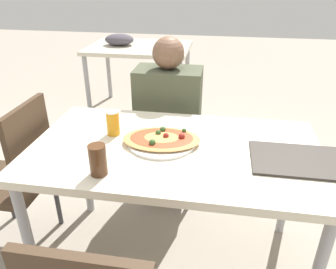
% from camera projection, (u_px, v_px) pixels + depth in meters
% --- Properties ---
extents(ground_plane, '(14.00, 14.00, 0.00)m').
position_uv_depth(ground_plane, '(174.00, 259.00, 1.93)').
color(ground_plane, '#9E9384').
extents(dining_table, '(1.40, 0.80, 0.76)m').
position_uv_depth(dining_table, '(175.00, 160.00, 1.61)').
color(dining_table, beige).
rests_on(dining_table, ground_plane).
extents(chair_far_seated, '(0.40, 0.40, 0.92)m').
position_uv_depth(chair_far_seated, '(171.00, 127.00, 2.36)').
color(chair_far_seated, '#3F2D1E').
rests_on(chair_far_seated, ground_plane).
extents(chair_side_left, '(0.40, 0.40, 0.92)m').
position_uv_depth(chair_side_left, '(19.00, 173.00, 1.83)').
color(chair_side_left, '#3F2D1E').
rests_on(chair_side_left, ground_plane).
extents(person_seated, '(0.43, 0.28, 1.16)m').
position_uv_depth(person_seated, '(168.00, 110.00, 2.18)').
color(person_seated, '#2D2D38').
rests_on(person_seated, ground_plane).
extents(pizza_main, '(0.40, 0.34, 0.06)m').
position_uv_depth(pizza_main, '(162.00, 140.00, 1.60)').
color(pizza_main, white).
rests_on(pizza_main, dining_table).
extents(soda_can, '(0.07, 0.07, 0.12)m').
position_uv_depth(soda_can, '(113.00, 123.00, 1.67)').
color(soda_can, orange).
rests_on(soda_can, dining_table).
extents(drink_glass, '(0.07, 0.07, 0.13)m').
position_uv_depth(drink_glass, '(98.00, 160.00, 1.34)').
color(drink_glass, '#4C2D19').
rests_on(drink_glass, dining_table).
extents(serving_tray, '(0.41, 0.29, 0.01)m').
position_uv_depth(serving_tray, '(297.00, 160.00, 1.46)').
color(serving_tray, '#332D28').
rests_on(serving_tray, dining_table).
extents(background_table, '(1.10, 0.80, 0.88)m').
position_uv_depth(background_table, '(136.00, 51.00, 3.62)').
color(background_table, beige).
rests_on(background_table, ground_plane).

